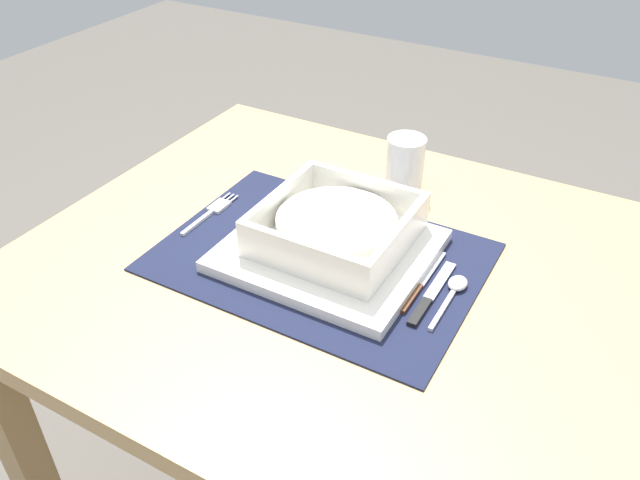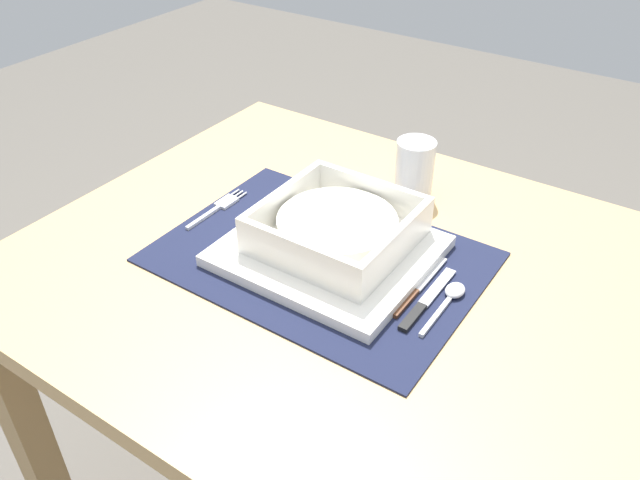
# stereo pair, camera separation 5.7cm
# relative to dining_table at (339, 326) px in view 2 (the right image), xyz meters

# --- Properties ---
(dining_table) EXTENTS (0.86, 0.72, 0.75)m
(dining_table) POSITION_rel_dining_table_xyz_m (0.00, 0.00, 0.00)
(dining_table) COLOR tan
(dining_table) RESTS_ON ground
(placemat) EXTENTS (0.43, 0.31, 0.00)m
(placemat) POSITION_rel_dining_table_xyz_m (-0.03, -0.01, 0.12)
(placemat) COLOR #191E38
(placemat) RESTS_ON dining_table
(serving_plate) EXTENTS (0.27, 0.24, 0.02)m
(serving_plate) POSITION_rel_dining_table_xyz_m (-0.02, 0.00, 0.13)
(serving_plate) COLOR white
(serving_plate) RESTS_ON placemat
(porridge_bowl) EXTENTS (0.19, 0.19, 0.05)m
(porridge_bowl) POSITION_rel_dining_table_xyz_m (-0.02, 0.02, 0.16)
(porridge_bowl) COLOR white
(porridge_bowl) RESTS_ON serving_plate
(fork) EXTENTS (0.02, 0.13, 0.00)m
(fork) POSITION_rel_dining_table_xyz_m (-0.22, 0.01, 0.12)
(fork) COLOR silver
(fork) RESTS_ON placemat
(spoon) EXTENTS (0.02, 0.11, 0.01)m
(spoon) POSITION_rel_dining_table_xyz_m (0.16, 0.01, 0.13)
(spoon) COLOR silver
(spoon) RESTS_ON placemat
(butter_knife) EXTENTS (0.01, 0.14, 0.01)m
(butter_knife) POSITION_rel_dining_table_xyz_m (0.14, -0.02, 0.13)
(butter_knife) COLOR black
(butter_knife) RESTS_ON placemat
(bread_knife) EXTENTS (0.01, 0.14, 0.01)m
(bread_knife) POSITION_rel_dining_table_xyz_m (0.11, -0.00, 0.13)
(bread_knife) COLOR #59331E
(bread_knife) RESTS_ON placemat
(drinking_glass) EXTENTS (0.06, 0.06, 0.09)m
(drinking_glass) POSITION_rel_dining_table_xyz_m (0.00, 0.21, 0.16)
(drinking_glass) COLOR white
(drinking_glass) RESTS_ON dining_table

